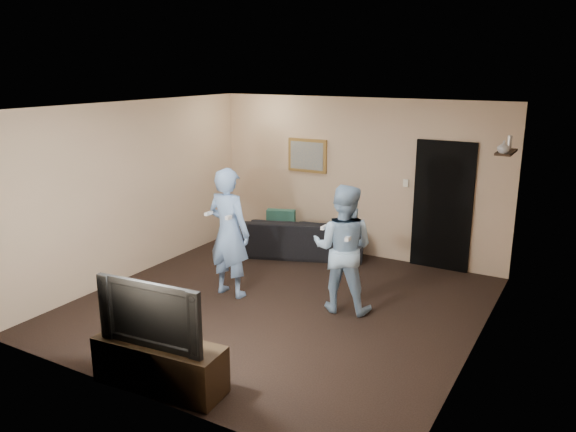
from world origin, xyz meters
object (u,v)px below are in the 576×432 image
Objects in this scene: television at (156,311)px; wii_player_right at (343,248)px; wii_player_left at (229,233)px; sofa at (300,236)px; tv_console at (160,364)px.

television is 0.69× the size of wii_player_right.
wii_player_left is at bearing -168.49° from wii_player_right.
wii_player_right is at bearing 68.23° from television.
television is at bearing 79.39° from sofa.
tv_console is 0.75× the size of wii_player_left.
tv_console is at bearing 0.00° from television.
sofa is at bearing 89.52° from wii_player_left.
tv_console is 0.81× the size of wii_player_right.
television is at bearing -71.18° from wii_player_left.
wii_player_right is (0.78, 2.59, 0.01)m from television.
sofa is 1.19× the size of wii_player_left.
wii_player_left is at bearing 103.75° from television.
tv_console is 0.57m from television.
wii_player_right reaches higher than sofa.
tv_console is 2.76m from wii_player_right.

